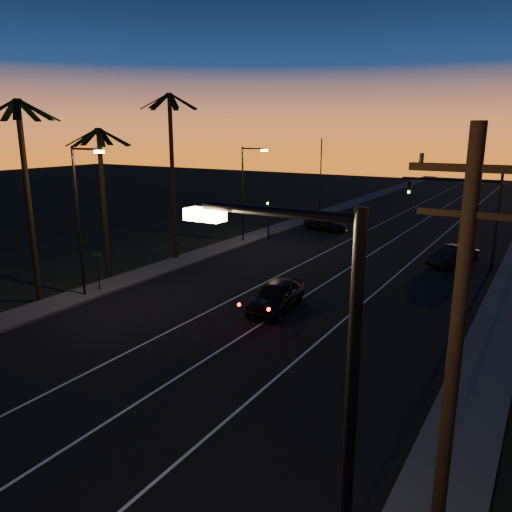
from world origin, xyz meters
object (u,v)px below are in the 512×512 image
Objects in this scene: cross_car at (325,224)px; utility_pole at (453,374)px; lead_car at (276,295)px; right_car at (453,256)px; signal_mast at (464,201)px.

utility_pole is at bearing -63.52° from cross_car.
utility_pole is 41.54m from cross_car.
lead_car is 1.20× the size of right_car.
utility_pole is 1.41× the size of signal_mast.
right_car is (6.75, 15.10, -0.10)m from lead_car.
right_car is at bearing -29.81° from cross_car.
cross_car is (-6.91, 22.93, -0.15)m from lead_car.
right_car reaches higher than cross_car.
utility_pole reaches higher than right_car.
right_car is 0.93× the size of cross_car.
cross_car is at bearing 153.47° from signal_mast.
utility_pole is at bearing -80.76° from right_car.
utility_pole is 30.33m from signal_mast.
utility_pole is 1.97× the size of cross_car.
lead_car is 23.95m from cross_car.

